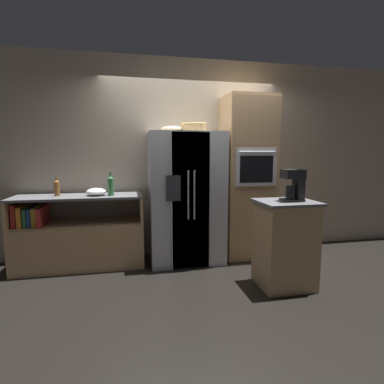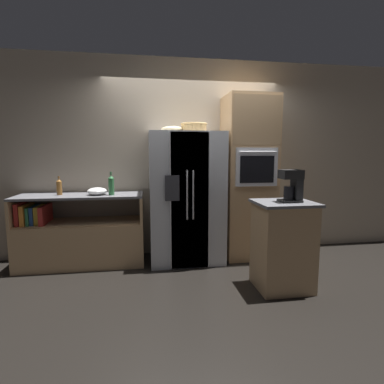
# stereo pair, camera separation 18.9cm
# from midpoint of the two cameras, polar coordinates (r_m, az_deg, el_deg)

# --- Properties ---
(ground_plane) EXTENTS (20.00, 20.00, 0.00)m
(ground_plane) POSITION_cam_midpoint_polar(r_m,az_deg,el_deg) (4.27, -0.57, -12.77)
(ground_plane) COLOR black
(wall_back) EXTENTS (12.00, 0.06, 2.80)m
(wall_back) POSITION_cam_midpoint_polar(r_m,az_deg,el_deg) (4.42, -1.63, 6.46)
(wall_back) COLOR tan
(wall_back) RESTS_ON ground_plane
(counter_left) EXTENTS (1.60, 0.60, 0.94)m
(counter_left) POSITION_cam_midpoint_polar(r_m,az_deg,el_deg) (4.24, -21.89, -8.52)
(counter_left) COLOR tan
(counter_left) RESTS_ON ground_plane
(refrigerator) EXTENTS (0.98, 0.74, 1.75)m
(refrigerator) POSITION_cam_midpoint_polar(r_m,az_deg,el_deg) (4.06, -2.51, -1.09)
(refrigerator) COLOR silver
(refrigerator) RESTS_ON ground_plane
(wall_oven) EXTENTS (0.68, 0.66, 2.25)m
(wall_oven) POSITION_cam_midpoint_polar(r_m,az_deg,el_deg) (4.31, 9.16, 2.75)
(wall_oven) COLOR tan
(wall_oven) RESTS_ON ground_plane
(island_counter) EXTENTS (0.61, 0.54, 0.96)m
(island_counter) POSITION_cam_midpoint_polar(r_m,az_deg,el_deg) (3.46, 15.77, -9.48)
(island_counter) COLOR tan
(island_counter) RESTS_ON ground_plane
(wicker_basket) EXTENTS (0.35, 0.35, 0.12)m
(wicker_basket) POSITION_cam_midpoint_polar(r_m,az_deg,el_deg) (4.01, -1.04, 12.23)
(wicker_basket) COLOR tan
(wicker_basket) RESTS_ON refrigerator
(fruit_bowl) EXTENTS (0.29, 0.29, 0.08)m
(fruit_bowl) POSITION_cam_midpoint_polar(r_m,az_deg,el_deg) (4.02, -5.16, 11.85)
(fruit_bowl) COLOR beige
(fruit_bowl) RESTS_ON refrigerator
(bottle_tall) EXTENTS (0.07, 0.07, 0.24)m
(bottle_tall) POSITION_cam_midpoint_polar(r_m,az_deg,el_deg) (4.17, -25.53, 0.80)
(bottle_tall) COLOR brown
(bottle_tall) RESTS_ON counter_left
(bottle_short) EXTENTS (0.07, 0.07, 0.30)m
(bottle_short) POSITION_cam_midpoint_polar(r_m,az_deg,el_deg) (3.95, -16.55, 1.23)
(bottle_short) COLOR #33723F
(bottle_short) RESTS_ON counter_left
(mixing_bowl) EXTENTS (0.25, 0.25, 0.10)m
(mixing_bowl) POSITION_cam_midpoint_polar(r_m,az_deg,el_deg) (4.02, -19.08, 0.04)
(mixing_bowl) COLOR white
(mixing_bowl) RESTS_ON counter_left
(coffee_maker) EXTENTS (0.22, 0.17, 0.34)m
(coffee_maker) POSITION_cam_midpoint_polar(r_m,az_deg,el_deg) (3.35, 17.44, 1.53)
(coffee_maker) COLOR black
(coffee_maker) RESTS_ON island_counter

